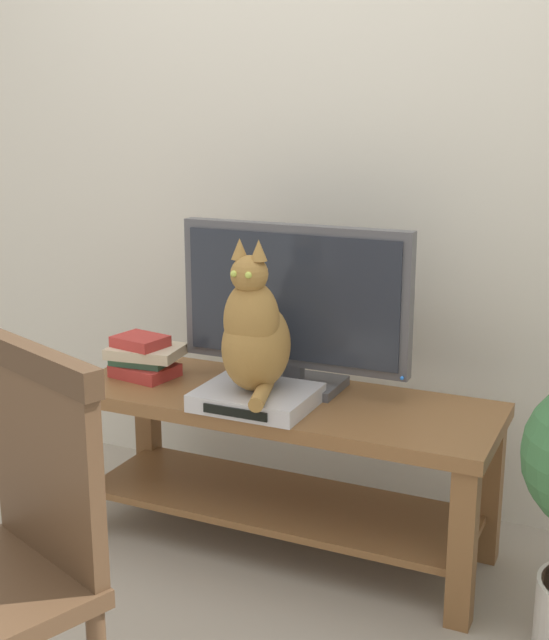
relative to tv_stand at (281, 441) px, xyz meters
The scene contains 7 objects.
back_wall 1.16m from the tv_stand, 96.10° to the left, with size 7.00×0.12×2.80m, color beige.
tv_stand is the anchor object (origin of this frame).
tv 0.44m from the tv_stand, 89.98° to the left, with size 0.77×0.20×0.53m.
media_box 0.21m from the tv_stand, 106.79° to the right, with size 0.34×0.29×0.05m.
cat 0.40m from the tv_stand, 104.57° to the right, with size 0.21×0.32×0.47m.
wooden_chair 1.13m from the tv_stand, 96.23° to the right, with size 0.54×0.54×0.93m.
book_stack 0.55m from the tv_stand, behind, with size 0.26×0.20×0.14m.
Camera 1 is at (1.09, -1.69, 1.41)m, focal length 47.36 mm.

